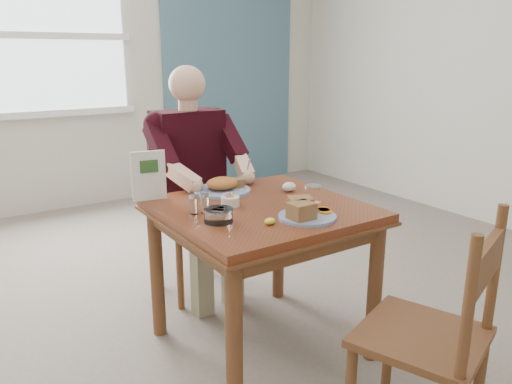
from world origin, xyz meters
TOP-DOWN VIEW (x-y plane):
  - floor at (0.00, 0.00)m, footprint 6.00×6.00m
  - wall_back at (0.00, 3.00)m, footprint 5.50×0.00m
  - accent_panel at (1.60, 2.98)m, footprint 1.60×0.02m
  - lemon_wedge at (-0.12, -0.25)m, footprint 0.06×0.05m
  - napkin at (0.26, 0.13)m, footprint 0.09×0.08m
  - metal_dish at (0.42, 0.12)m, footprint 0.10×0.10m
  - window at (-0.40, 2.97)m, footprint 1.72×0.04m
  - table at (0.00, 0.00)m, footprint 0.92×0.92m
  - chair_far at (0.00, 0.80)m, footprint 0.42×0.42m
  - chair_near at (0.12, -0.93)m, footprint 0.54×0.54m
  - diner at (0.00, 0.71)m, footprint 0.53×0.56m
  - near_plate at (0.05, -0.26)m, footprint 0.29×0.29m
  - far_plate at (-0.03, 0.31)m, footprint 0.36×0.36m
  - caddy at (-0.13, 0.07)m, footprint 0.11×0.11m
  - shakers at (-0.30, 0.05)m, footprint 0.10×0.06m
  - creamer at (-0.29, -0.10)m, footprint 0.13×0.13m
  - menu at (-0.41, 0.38)m, footprint 0.17×0.04m

SIDE VIEW (x-z plane):
  - floor at x=0.00m, z-range 0.00..0.00m
  - chair_far at x=0.00m, z-range 0.00..0.95m
  - chair_near at x=0.12m, z-range 0.00..0.95m
  - table at x=0.00m, z-range 0.26..1.01m
  - metal_dish at x=0.42m, z-range 0.75..0.76m
  - lemon_wedge at x=-0.12m, z-range 0.75..0.78m
  - caddy at x=-0.13m, z-range 0.74..0.81m
  - napkin at x=0.26m, z-range 0.75..0.80m
  - far_plate at x=-0.03m, z-range 0.74..0.82m
  - creamer at x=-0.29m, z-range 0.75..0.81m
  - near_plate at x=0.05m, z-range 0.74..0.82m
  - shakers at x=-0.30m, z-range 0.75..0.84m
  - diner at x=0.00m, z-range 0.12..1.50m
  - menu at x=-0.41m, z-range 0.75..1.00m
  - accent_panel at x=1.60m, z-range 0.00..2.80m
  - wall_back at x=0.00m, z-range -1.35..4.15m
  - window at x=-0.40m, z-range 0.89..2.31m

